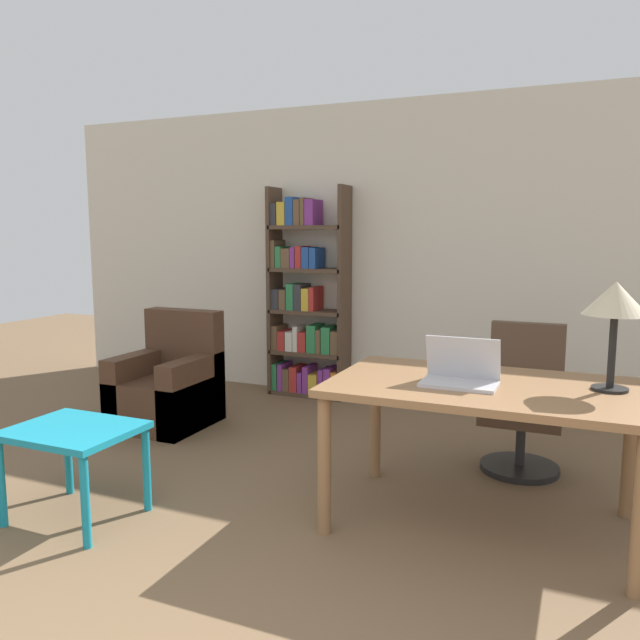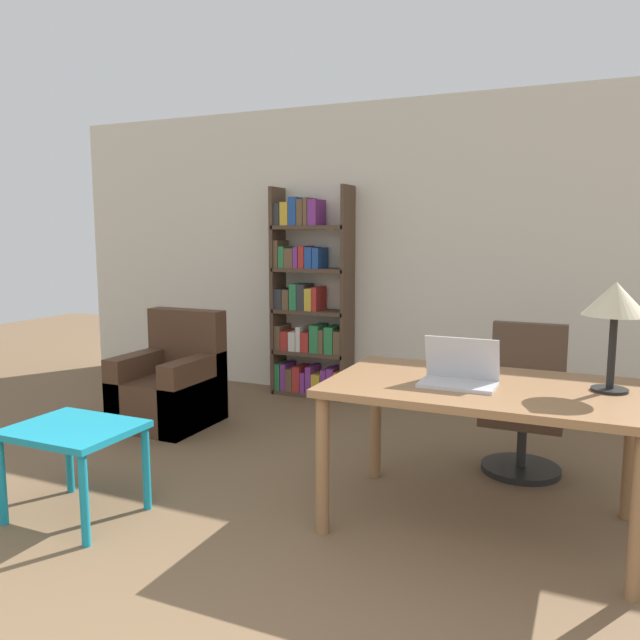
# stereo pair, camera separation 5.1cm
# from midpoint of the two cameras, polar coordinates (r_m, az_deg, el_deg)

# --- Properties ---
(wall_back) EXTENTS (8.00, 0.06, 2.70)m
(wall_back) POSITION_cam_midpoint_polar(r_m,az_deg,el_deg) (5.60, 11.94, 5.91)
(wall_back) COLOR beige
(wall_back) RESTS_ON ground_plane
(desk) EXTENTS (1.56, 0.95, 0.77)m
(desk) POSITION_cam_midpoint_polar(r_m,az_deg,el_deg) (3.35, 15.06, -7.26)
(desk) COLOR olive
(desk) RESTS_ON ground_plane
(laptop) EXTENTS (0.38, 0.24, 0.24)m
(laptop) POSITION_cam_midpoint_polar(r_m,az_deg,el_deg) (3.28, 13.05, -4.89)
(laptop) COLOR #B2B2B7
(laptop) RESTS_ON desk
(table_lamp) EXTENTS (0.31, 0.31, 0.54)m
(table_lamp) POSITION_cam_midpoint_polar(r_m,az_deg,el_deg) (3.33, 25.78, 1.42)
(table_lamp) COLOR black
(table_lamp) RESTS_ON desk
(office_chair) EXTENTS (0.50, 0.50, 0.95)m
(office_chair) POSITION_cam_midpoint_polar(r_m,az_deg,el_deg) (4.31, 18.53, -7.40)
(office_chair) COLOR black
(office_chair) RESTS_ON ground_plane
(side_table_blue) EXTENTS (0.64, 0.53, 0.51)m
(side_table_blue) POSITION_cam_midpoint_polar(r_m,az_deg,el_deg) (3.65, -21.20, -10.19)
(side_table_blue) COLOR teal
(side_table_blue) RESTS_ON ground_plane
(armchair) EXTENTS (0.68, 0.71, 0.91)m
(armchair) POSITION_cam_midpoint_polar(r_m,az_deg,el_deg) (5.20, -13.21, -6.06)
(armchair) COLOR #472D1E
(armchair) RESTS_ON ground_plane
(bookshelf) EXTENTS (0.75, 0.28, 1.96)m
(bookshelf) POSITION_cam_midpoint_polar(r_m,az_deg,el_deg) (5.86, -0.82, 1.26)
(bookshelf) COLOR #4C3828
(bookshelf) RESTS_ON ground_plane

